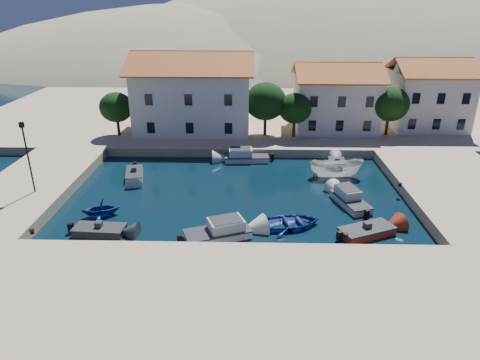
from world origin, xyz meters
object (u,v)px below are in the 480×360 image
object	(u,v)px
cabin_cruiser_south	(218,232)
boat_east	(336,177)
building_right	(428,93)
lamppost	(27,151)
building_left	(193,91)
rowboat_south	(291,226)
building_mid	(336,96)
cabin_cruiser_east	(351,200)

from	to	relation	value
cabin_cruiser_south	boat_east	xyz separation A→B (m)	(10.99, 12.17, -0.48)
building_right	boat_east	bearing A→B (deg)	-132.34
boat_east	cabin_cruiser_south	bearing A→B (deg)	138.35
cabin_cruiser_south	boat_east	distance (m)	16.40
boat_east	lamppost	bearing A→B (deg)	103.71
building_left	rowboat_south	xyz separation A→B (m)	(10.50, -23.83, -5.94)
building_right	cabin_cruiser_south	xyz separation A→B (m)	(-25.14, -27.71, -5.00)
building_mid	building_right	bearing A→B (deg)	4.76
building_left	cabin_cruiser_south	size ratio (longest dim) A/B	2.77
building_left	building_mid	bearing A→B (deg)	3.18
cabin_cruiser_east	boat_east	xyz separation A→B (m)	(-0.10, 6.41, -0.48)
building_mid	rowboat_south	bearing A→B (deg)	-106.81
building_left	lamppost	world-z (taller)	building_left
building_mid	boat_east	world-z (taller)	building_mid
cabin_cruiser_south	building_left	bearing A→B (deg)	79.41
cabin_cruiser_south	cabin_cruiser_east	world-z (taller)	same
building_right	boat_east	xyz separation A→B (m)	(-14.16, -15.54, -5.47)
rowboat_south	cabin_cruiser_east	bearing A→B (deg)	-68.07
building_right	boat_east	distance (m)	21.72
lamppost	building_left	bearing A→B (deg)	60.10
building_left	boat_east	size ratio (longest dim) A/B	2.77
rowboat_south	boat_east	bearing A→B (deg)	-41.02
building_left	building_mid	world-z (taller)	building_left
cabin_cruiser_east	building_mid	bearing A→B (deg)	-23.07
lamppost	cabin_cruiser_east	size ratio (longest dim) A/B	1.30
boat_east	building_right	bearing A→B (deg)	-41.93
building_left	lamppost	size ratio (longest dim) A/B	2.36
building_left	building_mid	xyz separation A→B (m)	(18.00, 1.00, -0.71)
building_mid	cabin_cruiser_east	distance (m)	21.58
lamppost	cabin_cruiser_south	xyz separation A→B (m)	(16.36, -5.71, -4.28)
building_mid	boat_east	bearing A→B (deg)	-98.44
building_mid	rowboat_south	distance (m)	26.46
building_mid	cabin_cruiser_east	world-z (taller)	building_mid
building_left	lamppost	distance (m)	23.10
rowboat_south	cabin_cruiser_east	world-z (taller)	cabin_cruiser_east
building_left	building_mid	distance (m)	18.04
lamppost	cabin_cruiser_south	distance (m)	17.85
building_mid	cabin_cruiser_south	world-z (taller)	building_mid
building_mid	boat_east	xyz separation A→B (m)	(-2.16, -14.54, -5.22)
building_left	boat_east	distance (m)	21.67
rowboat_south	boat_east	xyz separation A→B (m)	(5.34, 10.29, 0.00)
building_right	cabin_cruiser_south	distance (m)	37.75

